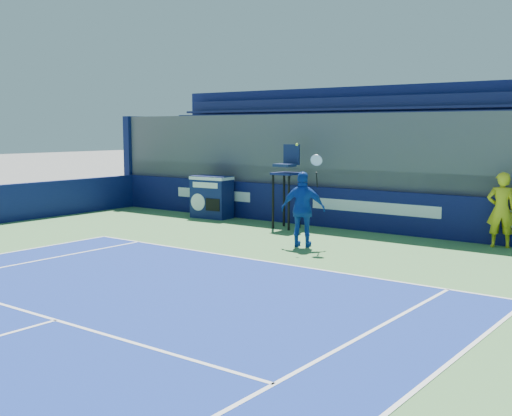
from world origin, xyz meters
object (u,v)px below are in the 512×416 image
Objects in this scene: umpire_chair at (287,177)px; tennis_player at (303,209)px; match_clock at (212,196)px; ball_person at (501,210)px.

umpire_chair is 3.07m from tennis_player.
match_clock is 3.32m from umpire_chair.
umpire_chair reaches higher than ball_person.
match_clock is (-9.17, -0.31, -0.21)m from ball_person.
tennis_player is (-3.94, -2.87, 0.01)m from ball_person.
match_clock is at bearing 153.91° from tennis_player.
match_clock is 0.54× the size of tennis_player.
umpire_chair is at bearing -16.22° from ball_person.
umpire_chair reaches higher than match_clock.
tennis_player is (5.23, -2.56, 0.21)m from match_clock.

